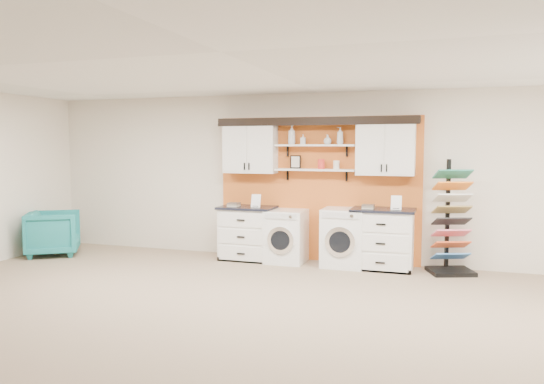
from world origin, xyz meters
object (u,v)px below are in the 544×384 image
(washer, at_px, (286,236))
(armchair, at_px, (53,233))
(base_cabinet_left, at_px, (248,233))
(dryer, at_px, (344,237))
(base_cabinet_right, at_px, (383,239))
(sample_rack, at_px, (451,238))

(washer, distance_m, armchair, 4.13)
(base_cabinet_left, distance_m, dryer, 1.65)
(base_cabinet_left, relative_size, dryer, 1.00)
(base_cabinet_right, relative_size, washer, 1.12)
(base_cabinet_left, relative_size, sample_rack, 0.54)
(sample_rack, xyz_separation_m, armchair, (-6.63, -0.79, -0.15))
(base_cabinet_left, height_order, washer, base_cabinet_left)
(base_cabinet_left, distance_m, armchair, 3.45)
(dryer, height_order, armchair, dryer)
(armchair, bearing_deg, base_cabinet_left, -110.74)
(base_cabinet_right, relative_size, armchair, 1.13)
(sample_rack, bearing_deg, washer, 160.79)
(base_cabinet_right, xyz_separation_m, armchair, (-5.63, -0.75, -0.08))
(base_cabinet_right, relative_size, sample_rack, 0.56)
(dryer, xyz_separation_m, armchair, (-5.02, -0.75, -0.07))
(washer, height_order, dryer, dryer)
(armchair, bearing_deg, base_cabinet_right, -115.71)
(base_cabinet_right, distance_m, washer, 1.57)
(dryer, distance_m, sample_rack, 1.62)
(base_cabinet_right, bearing_deg, armchair, -172.40)
(base_cabinet_left, distance_m, sample_rack, 3.26)
(base_cabinet_left, relative_size, armchair, 1.08)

